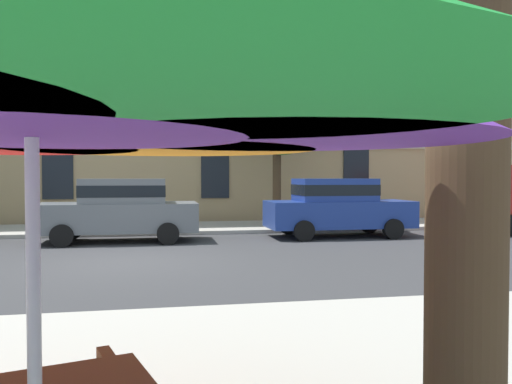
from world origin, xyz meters
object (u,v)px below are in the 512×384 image
(sedan_gray, at_px, (120,208))
(street_tree_middle, at_px, (282,103))
(sedan_blue, at_px, (337,206))
(patio_umbrella, at_px, (31,77))

(sedan_gray, xyz_separation_m, street_tree_middle, (5.36, 2.76, 3.49))
(sedan_gray, bearing_deg, sedan_blue, 0.00)
(sedan_gray, height_order, patio_umbrella, patio_umbrella)
(sedan_gray, distance_m, street_tree_middle, 6.97)
(patio_umbrella, bearing_deg, sedan_blue, 64.85)
(sedan_gray, bearing_deg, patio_umbrella, -87.87)
(sedan_blue, distance_m, patio_umbrella, 14.09)
(sedan_blue, xyz_separation_m, patio_umbrella, (-5.96, -12.70, 1.30))
(patio_umbrella, bearing_deg, street_tree_middle, 72.45)
(sedan_gray, distance_m, patio_umbrella, 12.78)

